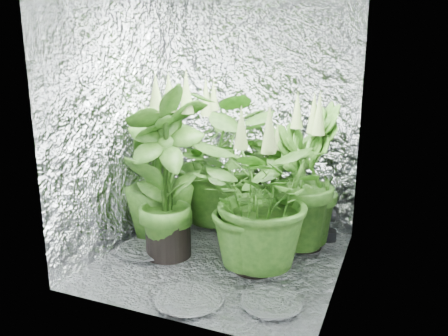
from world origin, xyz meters
TOP-DOWN VIEW (x-y plane):
  - ground at (0.00, 0.00)m, footprint 1.60×1.60m
  - walls at (0.00, 0.00)m, footprint 1.62×1.62m
  - plant_a at (-0.26, 0.63)m, footprint 1.12×1.12m
  - plant_b at (0.26, 0.53)m, footprint 0.62×0.62m
  - plant_c at (0.48, 0.42)m, footprint 0.62×0.62m
  - plant_d at (-0.59, 0.16)m, footprint 0.73×0.73m
  - plant_e at (0.27, -0.07)m, footprint 1.06×1.06m
  - plant_f at (-0.37, -0.10)m, footprint 0.85×0.85m
  - circulation_fan at (0.61, 0.61)m, footprint 0.18×0.29m
  - plant_label at (-0.30, -0.13)m, footprint 0.05×0.04m

SIDE VIEW (x-z plane):
  - ground at x=0.00m, z-range 0.00..0.00m
  - circulation_fan at x=0.61m, z-range -0.03..0.32m
  - plant_label at x=-0.30m, z-range 0.26..0.34m
  - plant_b at x=0.26m, z-range -0.04..0.88m
  - plant_d at x=-0.59m, z-range -0.04..1.03m
  - plant_e at x=0.27m, z-range -0.03..1.06m
  - plant_c at x=0.48m, z-range -0.04..1.10m
  - plant_a at x=-0.26m, z-range -0.03..1.18m
  - plant_f at x=-0.37m, z-range -0.05..1.25m
  - walls at x=0.00m, z-range 0.00..2.00m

